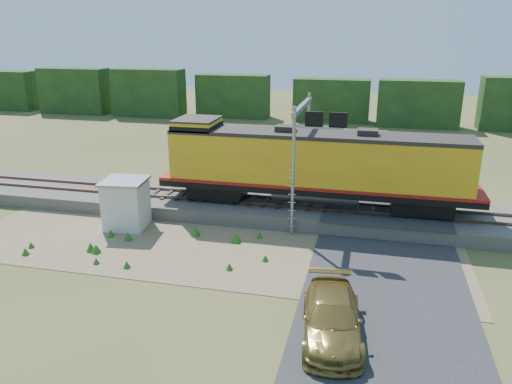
% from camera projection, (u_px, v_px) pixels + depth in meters
% --- Properties ---
extents(ground, '(140.00, 140.00, 0.00)m').
position_uv_depth(ground, '(240.00, 256.00, 24.71)').
color(ground, '#475123').
rests_on(ground, ground).
extents(ballast, '(70.00, 5.00, 0.80)m').
position_uv_depth(ballast, '(266.00, 208.00, 30.13)').
color(ballast, slate).
rests_on(ballast, ground).
extents(rails, '(70.00, 1.54, 0.16)m').
position_uv_depth(rails, '(266.00, 201.00, 29.98)').
color(rails, brown).
rests_on(rails, ballast).
extents(dirt_shoulder, '(26.00, 8.00, 0.03)m').
position_uv_depth(dirt_shoulder, '(205.00, 248.00, 25.60)').
color(dirt_shoulder, '#8C7754').
rests_on(dirt_shoulder, ground).
extents(road, '(7.00, 66.00, 0.86)m').
position_uv_depth(road, '(385.00, 263.00, 23.83)').
color(road, '#38383A').
rests_on(road, ground).
extents(tree_line_north, '(130.00, 3.00, 6.50)m').
position_uv_depth(tree_line_north, '(324.00, 97.00, 58.87)').
color(tree_line_north, '#1B3413').
rests_on(tree_line_north, ground).
extents(weed_clumps, '(15.00, 6.20, 0.56)m').
position_uv_depth(weed_clumps, '(175.00, 248.00, 25.57)').
color(weed_clumps, '#29681D').
rests_on(weed_clumps, ground).
extents(locomotive, '(18.35, 2.80, 4.73)m').
position_uv_depth(locomotive, '(312.00, 165.00, 28.64)').
color(locomotive, black).
rests_on(locomotive, rails).
extents(shed, '(2.61, 2.61, 2.79)m').
position_uv_depth(shed, '(126.00, 203.00, 27.93)').
color(shed, silver).
rests_on(shed, ground).
extents(signal_gantry, '(2.78, 6.20, 7.02)m').
position_uv_depth(signal_gantry, '(306.00, 133.00, 27.47)').
color(signal_gantry, gray).
rests_on(signal_gantry, ground).
extents(car, '(2.71, 5.39, 1.50)m').
position_uv_depth(car, '(332.00, 318.00, 18.09)').
color(car, olive).
rests_on(car, ground).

